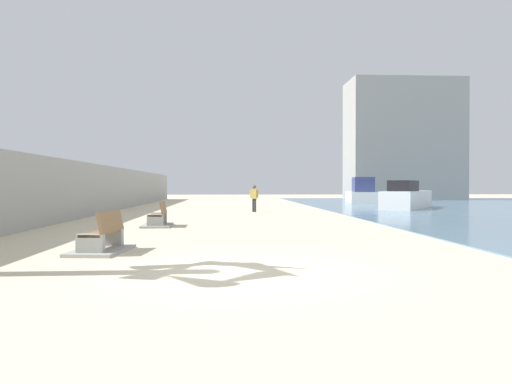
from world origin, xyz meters
name	(u,v)px	position (x,y,z in m)	size (l,w,h in m)	color
ground_plane	(230,215)	(0.00, 18.00, 0.00)	(120.00, 120.00, 0.00)	beige
seawall	(87,190)	(-7.50, 18.00, 1.36)	(0.80, 64.00, 2.72)	#9E9E99
bench_near	(102,242)	(-3.10, 2.95, 0.23)	(1.30, 2.20, 0.98)	#9E9E99
bench_far	(158,220)	(-2.83, 10.62, 0.23)	(1.16, 2.13, 0.98)	#9E9E99
person_walking	(254,196)	(1.42, 21.04, 0.92)	(0.50, 0.29, 1.60)	#333338
boat_mid_bay	(362,194)	(11.79, 35.85, 0.85)	(3.30, 6.82, 2.25)	white
boat_far_left	(407,198)	(11.78, 24.38, 0.77)	(5.55, 7.44, 1.86)	white
harbor_building	(403,141)	(18.98, 46.00, 6.48)	(12.00, 6.00, 12.95)	#9E9E99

